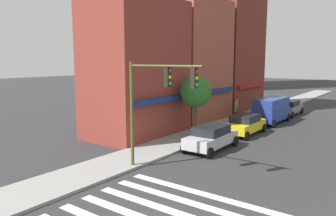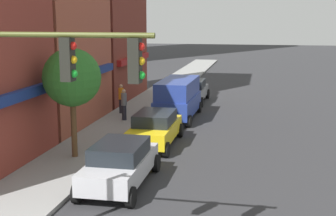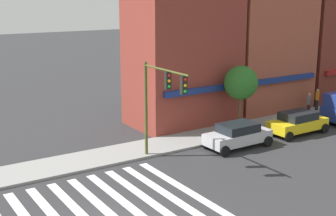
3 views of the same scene
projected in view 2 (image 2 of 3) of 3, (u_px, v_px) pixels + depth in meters
storefront_row at (56, 5)px, 26.46m from camera, size 24.67×5.30×15.95m
traffic_signal at (38, 97)px, 10.41m from camera, size 0.32×4.40×5.74m
sedan_silver at (120, 163)px, 16.54m from camera, size 4.41×2.02×1.59m
sedan_yellow at (155, 128)px, 21.81m from camera, size 4.41×2.02×1.59m
van_blue at (178, 97)px, 27.48m from camera, size 5.03×2.22×2.34m
sedan_grey at (192, 90)px, 32.95m from camera, size 4.40×2.02×1.59m
pedestrian_orange_vest at (121, 98)px, 28.42m from camera, size 0.32×0.32×1.77m
pedestrian_grey_coat at (124, 104)px, 26.49m from camera, size 0.32×0.32×1.77m
street_tree at (72, 78)px, 19.07m from camera, size 2.40×2.40×4.55m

